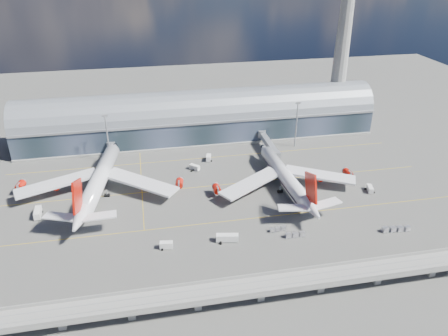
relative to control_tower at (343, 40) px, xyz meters
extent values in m
plane|color=#474744|center=(-85.00, -83.00, -51.64)|extent=(500.00, 500.00, 0.00)
cube|color=gold|center=(-85.00, -93.00, -51.63)|extent=(200.00, 0.25, 0.01)
cube|color=gold|center=(-85.00, -63.00, -51.63)|extent=(200.00, 0.25, 0.01)
cube|color=gold|center=(-85.00, -33.00, -51.63)|extent=(200.00, 0.25, 0.01)
cube|color=gold|center=(-120.00, -53.00, -51.63)|extent=(0.25, 80.00, 0.01)
cube|color=gold|center=(-50.00, -53.00, -51.63)|extent=(0.25, 80.00, 0.01)
cube|color=#1C272F|center=(-85.00, -5.00, -44.64)|extent=(200.00, 28.00, 14.00)
cylinder|color=gray|center=(-85.00, -5.00, -37.64)|extent=(200.00, 28.00, 28.00)
cube|color=gray|center=(-85.00, -19.00, -37.64)|extent=(200.00, 1.00, 1.20)
cube|color=gray|center=(-85.00, -5.00, -51.04)|extent=(200.00, 30.00, 1.20)
cube|color=gray|center=(0.00, 0.00, -47.64)|extent=(18.00, 18.00, 8.00)
cone|color=gray|center=(0.00, 0.00, -6.64)|extent=(10.00, 10.00, 90.00)
cube|color=gray|center=(-85.00, -138.00, -46.14)|extent=(220.00, 8.50, 1.20)
cube|color=gray|center=(-85.00, -142.00, -45.04)|extent=(220.00, 0.40, 1.20)
cube|color=gray|center=(-85.00, -134.00, -45.04)|extent=(220.00, 0.40, 1.20)
cube|color=gray|center=(-85.00, -139.50, -45.49)|extent=(220.00, 0.12, 0.12)
cube|color=gray|center=(-85.00, -136.50, -45.49)|extent=(220.00, 0.12, 0.12)
cube|color=gray|center=(-145.00, -138.00, -49.14)|extent=(2.20, 2.20, 5.00)
cube|color=gray|center=(-125.00, -138.00, -49.14)|extent=(2.20, 2.20, 5.00)
cube|color=gray|center=(-105.00, -138.00, -49.14)|extent=(2.20, 2.20, 5.00)
cube|color=gray|center=(-85.00, -138.00, -49.14)|extent=(2.20, 2.20, 5.00)
cube|color=gray|center=(-65.00, -138.00, -49.14)|extent=(2.20, 2.20, 5.00)
cube|color=gray|center=(-45.00, -138.00, -49.14)|extent=(2.20, 2.20, 5.00)
cube|color=gray|center=(-25.00, -138.00, -49.14)|extent=(2.20, 2.20, 5.00)
cylinder|color=gray|center=(-135.00, -28.00, -39.14)|extent=(0.70, 0.70, 25.00)
cube|color=gray|center=(-135.00, -28.00, -26.44)|extent=(3.00, 0.40, 1.00)
cylinder|color=gray|center=(-35.00, -28.00, -39.14)|extent=(0.70, 0.70, 25.00)
cube|color=gray|center=(-35.00, -28.00, -26.44)|extent=(3.00, 0.40, 1.00)
cylinder|color=white|center=(-138.11, -58.64, -44.80)|extent=(16.59, 58.89, 7.06)
cone|color=white|center=(-132.75, -26.51, -44.80)|extent=(8.42, 9.87, 7.06)
cone|color=white|center=(-143.83, -92.95, -43.91)|extent=(9.14, 14.22, 7.06)
cube|color=#BA1307|center=(-143.29, -89.68, -35.20)|extent=(2.93, 13.14, 14.61)
cube|color=white|center=(-156.69, -57.78, -45.68)|extent=(36.54, 19.68, 2.85)
cube|color=white|center=(-120.25, -63.85, -45.68)|extent=(33.61, 28.65, 2.85)
cylinder|color=#BA1307|center=(-157.01, -55.49, -47.66)|extent=(4.39, 6.02, 3.53)
cylinder|color=#BA1307|center=(-173.20, -52.79, -47.66)|extent=(4.39, 6.02, 3.53)
cylinder|color=#BA1307|center=(-119.22, -61.79, -47.66)|extent=(4.39, 6.02, 3.53)
cylinder|color=#BA1307|center=(-103.02, -64.49, -47.66)|extent=(4.39, 6.02, 3.53)
cylinder|color=gray|center=(-134.72, -38.29, -49.98)|extent=(0.55, 0.55, 3.31)
cylinder|color=gray|center=(-142.32, -62.41, -49.98)|extent=(0.66, 0.66, 3.31)
cylinder|color=gray|center=(-135.35, -63.57, -49.98)|extent=(0.66, 0.66, 3.31)
cylinder|color=black|center=(-142.32, -62.41, -51.03)|extent=(2.67, 2.03, 1.66)
cylinder|color=black|center=(-135.35, -63.57, -51.03)|extent=(2.67, 2.03, 1.66)
cylinder|color=white|center=(-55.25, -70.64, -45.39)|extent=(8.30, 51.44, 6.14)
cone|color=white|center=(-56.46, -41.88, -45.39)|extent=(6.50, 8.73, 6.14)
cone|color=white|center=(-53.94, -101.53, -44.54)|extent=(6.67, 12.96, 6.14)
cube|color=#BA1307|center=(-54.08, -98.35, -36.49)|extent=(1.28, 12.69, 14.03)
cube|color=white|center=(-71.73, -73.46, -46.23)|extent=(31.85, 23.49, 2.62)
cube|color=white|center=(-38.59, -72.06, -46.23)|extent=(32.48, 21.44, 2.62)
cylinder|color=black|center=(-55.25, -70.64, -47.08)|extent=(7.16, 46.15, 5.22)
cylinder|color=#BA1307|center=(-72.44, -71.37, -48.14)|extent=(3.61, 5.43, 3.39)
cylinder|color=#BA1307|center=(-87.17, -71.99, -48.14)|extent=(3.61, 5.43, 3.39)
cylinder|color=#BA1307|center=(-38.06, -69.92, -48.14)|extent=(3.61, 5.43, 3.39)
cylinder|color=#BA1307|center=(-23.33, -69.29, -48.14)|extent=(3.61, 5.43, 3.39)
cylinder|color=gray|center=(-56.01, -52.60, -50.05)|extent=(0.53, 0.53, 3.18)
cylinder|color=gray|center=(-58.46, -75.02, -50.05)|extent=(0.64, 0.64, 3.18)
cylinder|color=gray|center=(-51.68, -74.73, -50.05)|extent=(0.64, 0.64, 3.18)
cylinder|color=black|center=(-58.46, -75.02, -51.05)|extent=(2.40, 1.69, 1.59)
cylinder|color=black|center=(-51.68, -74.73, -51.05)|extent=(2.40, 1.69, 1.59)
cube|color=gray|center=(-134.61, -31.00, -46.44)|extent=(3.00, 24.00, 3.00)
cube|color=gray|center=(-134.61, -43.00, -46.44)|extent=(3.60, 3.60, 3.40)
cylinder|color=gray|center=(-134.61, -19.00, -46.44)|extent=(4.40, 4.40, 4.00)
cylinder|color=gray|center=(-134.61, -43.00, -49.94)|extent=(0.50, 0.50, 3.40)
cylinder|color=black|center=(-134.61, -43.00, -51.29)|extent=(1.40, 0.80, 0.80)
cube|color=gray|center=(-51.75, -33.00, -46.44)|extent=(3.00, 28.00, 3.00)
cube|color=gray|center=(-51.75, -47.00, -46.44)|extent=(3.60, 3.60, 3.40)
cylinder|color=gray|center=(-51.75, -19.00, -46.44)|extent=(4.40, 4.40, 4.00)
cylinder|color=gray|center=(-51.75, -47.00, -49.94)|extent=(0.50, 0.50, 3.40)
cylinder|color=black|center=(-51.75, -47.00, -51.29)|extent=(1.40, 0.80, 0.80)
cube|color=silver|center=(-162.69, -74.31, -49.93)|extent=(2.83, 7.57, 2.77)
cylinder|color=black|center=(-162.57, -71.93, -51.16)|extent=(2.71, 1.10, 0.96)
cylinder|color=black|center=(-162.82, -76.69, -51.16)|extent=(2.71, 1.10, 0.96)
cube|color=silver|center=(-112.24, -106.03, -50.11)|extent=(5.03, 2.83, 2.48)
cylinder|color=black|center=(-110.73, -105.82, -51.21)|extent=(1.18, 2.48, 0.86)
cylinder|color=black|center=(-113.75, -106.24, -51.21)|extent=(1.18, 2.48, 0.86)
cube|color=silver|center=(-89.25, -106.22, -49.96)|extent=(8.70, 3.93, 2.73)
cylinder|color=black|center=(-86.61, -105.72, -51.16)|extent=(1.41, 2.75, 0.94)
cylinder|color=black|center=(-91.89, -106.71, -51.16)|extent=(1.41, 2.75, 0.94)
cube|color=silver|center=(-18.07, -81.98, -50.20)|extent=(3.37, 5.73, 2.33)
cylinder|color=black|center=(-18.51, -80.31, -51.23)|extent=(2.37, 1.35, 0.81)
cylinder|color=black|center=(-17.63, -83.64, -51.23)|extent=(2.37, 1.35, 0.81)
cube|color=silver|center=(-84.99, -36.23, -50.06)|extent=(3.31, 5.32, 2.57)
cylinder|color=black|center=(-85.35, -34.69, -51.19)|extent=(2.60, 1.42, 0.89)
cylinder|color=black|center=(-84.64, -37.77, -51.19)|extent=(2.60, 1.42, 0.89)
cube|color=silver|center=(-93.56, -45.40, -50.18)|extent=(5.30, 5.35, 2.36)
cylinder|color=black|center=(-92.34, -44.16, -51.23)|extent=(2.19, 2.17, 0.82)
cylinder|color=black|center=(-94.78, -46.65, -51.23)|extent=(2.19, 2.17, 0.82)
cube|color=gray|center=(-65.86, -108.42, -51.37)|extent=(2.61, 1.78, 0.32)
cube|color=#B4B4BA|center=(-65.86, -108.42, -50.52)|extent=(2.18, 1.66, 1.60)
cube|color=gray|center=(-63.09, -108.49, -51.37)|extent=(2.61, 1.78, 0.32)
cube|color=#B4B4BA|center=(-63.09, -108.49, -50.52)|extent=(2.18, 1.66, 1.60)
cube|color=gray|center=(-60.31, -108.57, -51.37)|extent=(2.61, 1.78, 0.32)
cube|color=#B4B4BA|center=(-60.31, -108.57, -50.52)|extent=(2.18, 1.66, 1.60)
cube|color=gray|center=(-70.73, -103.67, -51.41)|extent=(2.29, 1.62, 0.27)
cube|color=#B4B4BA|center=(-70.73, -103.67, -50.68)|extent=(1.92, 1.51, 1.36)
cube|color=gray|center=(-68.37, -103.48, -51.41)|extent=(2.29, 1.62, 0.27)
cube|color=#B4B4BA|center=(-68.37, -103.48, -50.68)|extent=(1.92, 1.51, 1.36)
cube|color=gray|center=(-66.01, -103.29, -51.41)|extent=(2.29, 1.62, 0.27)
cube|color=#B4B4BA|center=(-66.01, -103.29, -50.68)|extent=(1.92, 1.51, 1.36)
cube|color=gray|center=(-27.37, -112.15, -51.35)|extent=(2.91, 2.09, 0.34)
cube|color=#B4B4BA|center=(-27.37, -112.15, -50.44)|extent=(2.44, 1.93, 1.72)
cube|color=gray|center=(-24.41, -112.43, -51.35)|extent=(2.91, 2.09, 0.34)
cube|color=#B4B4BA|center=(-24.41, -112.43, -50.44)|extent=(2.44, 1.93, 1.72)
cube|color=gray|center=(-21.45, -112.72, -51.35)|extent=(2.91, 2.09, 0.34)
cube|color=#B4B4BA|center=(-21.45, -112.72, -50.44)|extent=(2.44, 1.93, 1.72)
cube|color=gray|center=(-18.49, -113.00, -51.35)|extent=(2.91, 2.09, 0.34)
cube|color=#B4B4BA|center=(-18.49, -113.00, -50.44)|extent=(2.44, 1.93, 1.72)
camera|label=1|loc=(-116.35, -237.89, 48.90)|focal=35.00mm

